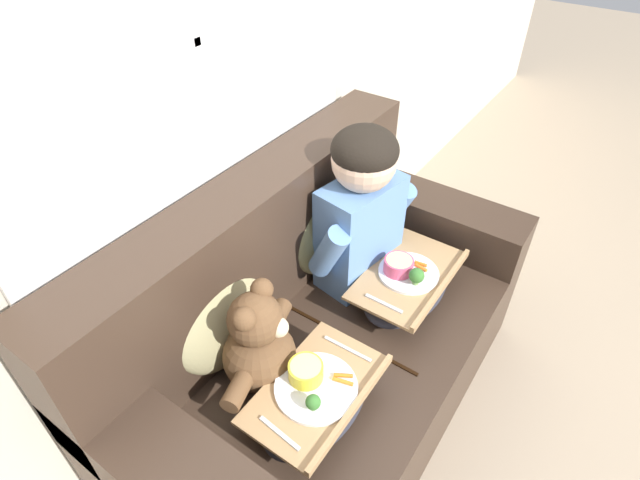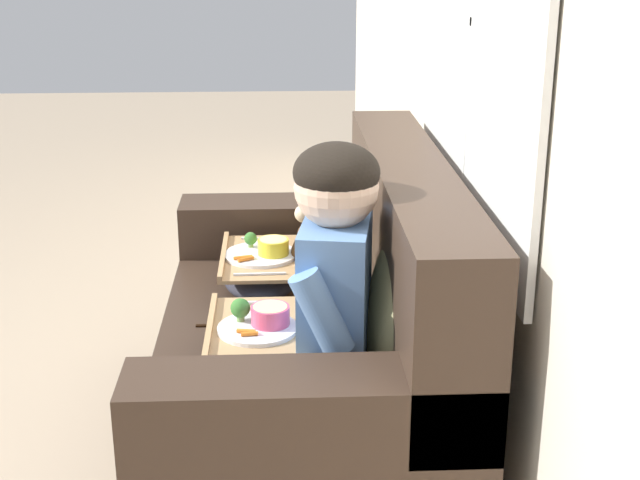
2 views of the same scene
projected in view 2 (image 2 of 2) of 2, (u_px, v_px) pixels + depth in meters
The scene contains 9 objects.
ground_plane at pixel (303, 452), 2.95m from camera, with size 14.00×14.00×0.00m, color tan.
wall_back_with_window at pixel (487, 52), 2.54m from camera, with size 8.00×0.08×2.60m.
couch at pixel (323, 355), 2.83m from camera, with size 1.63×0.88×0.98m.
throw_pillow_behind_child at pixel (393, 299), 2.46m from camera, with size 0.44×0.21×0.45m.
throw_pillow_behind_teddy at pixel (371, 231), 3.02m from camera, with size 0.40×0.19×0.41m.
child_figure at pixel (336, 249), 2.40m from camera, with size 0.48×0.25×0.65m.
teddy_bear at pixel (323, 244), 3.02m from camera, with size 0.41×0.30×0.39m.
lap_tray_child at pixel (258, 347), 2.49m from camera, with size 0.48×0.28×0.20m.
lap_tray_teddy at pixel (261, 270), 3.05m from camera, with size 0.44×0.27×0.19m.
Camera 2 is at (2.55, -0.07, 1.63)m, focal length 50.00 mm.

